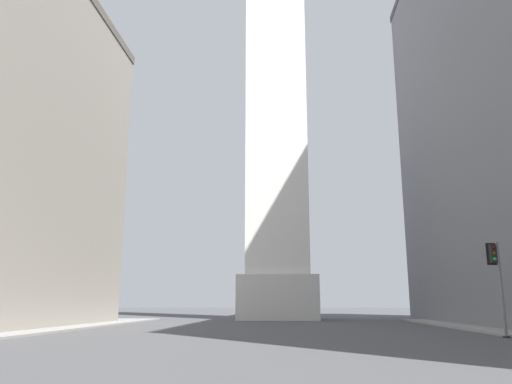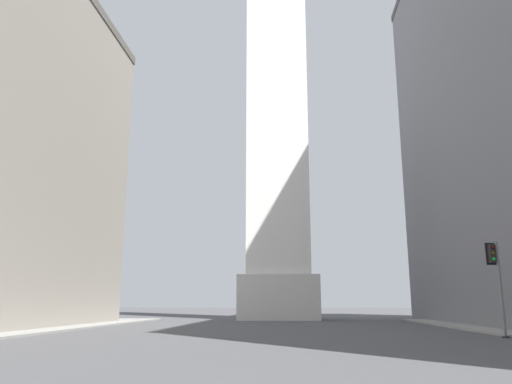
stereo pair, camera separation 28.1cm
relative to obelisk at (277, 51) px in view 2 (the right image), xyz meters
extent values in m
cube|color=silver|center=(0.00, 0.00, -32.53)|extent=(9.42, 9.42, 5.12)
cube|color=white|center=(0.00, 0.00, -0.30)|extent=(7.54, 7.54, 59.35)
cylinder|color=slate|center=(13.82, -30.88, -32.34)|extent=(0.18, 0.18, 5.51)
cylinder|color=#262626|center=(13.82, -30.88, -35.04)|extent=(0.40, 0.40, 0.10)
cube|color=black|center=(13.53, -30.88, -30.28)|extent=(0.38, 0.38, 1.10)
cube|color=black|center=(13.50, -30.70, -30.28)|extent=(0.58, 0.10, 1.32)
sphere|color=#410907|center=(13.55, -31.07, -29.94)|extent=(0.22, 0.22, 0.22)
sphere|color=#483506|center=(13.55, -31.07, -30.28)|extent=(0.22, 0.22, 0.22)
sphere|color=green|center=(13.55, -31.07, -30.62)|extent=(0.22, 0.22, 0.22)
camera|label=1|loc=(1.58, -61.46, -33.13)|focal=35.00mm
camera|label=2|loc=(1.86, -61.44, -33.13)|focal=35.00mm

